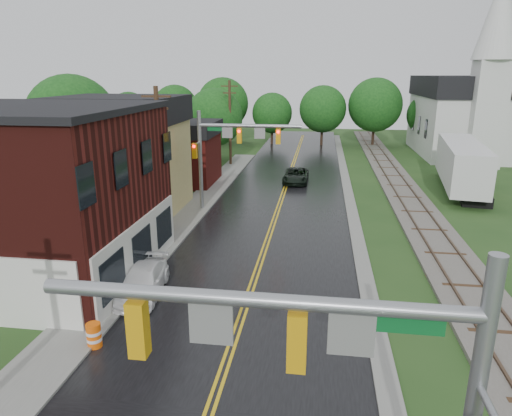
% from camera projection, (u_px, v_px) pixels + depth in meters
% --- Properties ---
extents(main_road, '(10.00, 90.00, 0.02)m').
position_uv_depth(main_road, '(281.00, 201.00, 35.99)').
color(main_road, black).
rests_on(main_road, ground).
extents(curb_right, '(0.80, 70.00, 0.12)m').
position_uv_depth(curb_right, '(347.00, 188.00, 40.00)').
color(curb_right, gray).
rests_on(curb_right, ground).
extents(sidewalk_left, '(2.40, 50.00, 0.12)m').
position_uv_depth(sidewalk_left, '(187.00, 217.00, 32.09)').
color(sidewalk_left, gray).
rests_on(sidewalk_left, ground).
extents(brick_building, '(14.30, 10.30, 8.30)m').
position_uv_depth(brick_building, '(0.00, 192.00, 22.27)').
color(brick_building, '#42120E').
rests_on(brick_building, ground).
extents(yellow_house, '(8.00, 7.00, 6.40)m').
position_uv_depth(yellow_house, '(124.00, 167.00, 32.78)').
color(yellow_house, tan).
rests_on(yellow_house, ground).
extents(darkred_building, '(7.00, 6.00, 4.40)m').
position_uv_depth(darkred_building, '(177.00, 159.00, 41.47)').
color(darkred_building, '#3F0F0C').
rests_on(darkred_building, ground).
extents(church, '(10.40, 18.40, 20.00)m').
position_uv_depth(church, '(467.00, 107.00, 54.13)').
color(church, silver).
rests_on(church, ground).
extents(railroad, '(3.20, 80.00, 0.30)m').
position_uv_depth(railroad, '(401.00, 189.00, 39.34)').
color(railroad, '#59544C').
rests_on(railroad, ground).
extents(traffic_signal_near, '(7.34, 0.30, 7.20)m').
position_uv_depth(traffic_signal_near, '(342.00, 373.00, 7.53)').
color(traffic_signal_near, gray).
rests_on(traffic_signal_near, ground).
extents(traffic_signal_far, '(7.34, 0.43, 7.20)m').
position_uv_depth(traffic_signal_far, '(229.00, 143.00, 32.20)').
color(traffic_signal_far, gray).
rests_on(traffic_signal_far, ground).
extents(utility_pole_b, '(1.80, 0.28, 9.00)m').
position_uv_depth(utility_pole_b, '(160.00, 158.00, 27.98)').
color(utility_pole_b, '#382616').
rests_on(utility_pole_b, ground).
extents(utility_pole_c, '(1.80, 0.28, 9.00)m').
position_uv_depth(utility_pole_c, '(230.00, 122.00, 48.85)').
color(utility_pole_c, '#382616').
rests_on(utility_pole_c, ground).
extents(tree_left_b, '(7.60, 7.60, 9.69)m').
position_uv_depth(tree_left_b, '(74.00, 122.00, 38.59)').
color(tree_left_b, black).
rests_on(tree_left_b, ground).
extents(tree_left_c, '(6.00, 6.00, 7.65)m').
position_uv_depth(tree_left_c, '(154.00, 127.00, 45.98)').
color(tree_left_c, black).
rests_on(tree_left_c, ground).
extents(tree_left_e, '(6.40, 6.40, 8.16)m').
position_uv_depth(tree_left_e, '(215.00, 119.00, 50.91)').
color(tree_left_e, black).
rests_on(tree_left_e, ground).
extents(suv_dark, '(2.25, 4.79, 1.32)m').
position_uv_depth(suv_dark, '(296.00, 176.00, 41.86)').
color(suv_dark, black).
rests_on(suv_dark, ground).
extents(pickup_white, '(2.23, 4.53, 1.27)m').
position_uv_depth(pickup_white, '(142.00, 282.00, 20.67)').
color(pickup_white, white).
rests_on(pickup_white, ground).
extents(semi_trailer, '(4.72, 13.49, 4.10)m').
position_uv_depth(semi_trailer, '(462.00, 163.00, 38.59)').
color(semi_trailer, black).
rests_on(semi_trailer, ground).
extents(construction_barrel, '(0.70, 0.70, 0.95)m').
position_uv_depth(construction_barrel, '(94.00, 335.00, 16.73)').
color(construction_barrel, '#EE5A0A').
rests_on(construction_barrel, ground).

